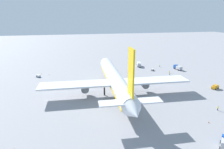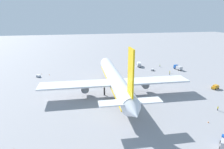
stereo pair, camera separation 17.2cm
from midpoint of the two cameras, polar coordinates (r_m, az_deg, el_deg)
ground_plane at (r=92.36m, az=0.71°, el=-5.16°), size 600.00×600.00×0.00m
airliner at (r=88.82m, az=0.84°, el=-1.46°), size 72.48×67.99×25.48m
service_truck_0 at (r=139.22m, az=7.93°, el=3.01°), size 6.91×3.90×2.77m
service_truck_2 at (r=136.99m, az=18.81°, el=2.00°), size 6.68×3.38×2.76m
service_van at (r=108.61m, az=28.12°, el=-3.22°), size 3.22×4.48×1.97m
baggage_cart_0 at (r=130.35m, az=11.80°, el=1.44°), size 2.94×2.80×1.16m
baggage_cart_1 at (r=121.94m, az=-20.97°, el=-0.39°), size 2.86×3.12×1.34m
ground_worker_1 at (r=123.22m, az=16.57°, el=0.27°), size 0.53×0.53×1.67m
ground_worker_2 at (r=85.21m, az=28.71°, el=-8.73°), size 0.50×0.50×1.72m
ground_worker_3 at (r=141.15m, az=13.88°, el=2.57°), size 0.50×0.50×1.67m
ground_worker_4 at (r=126.79m, az=16.62°, el=0.73°), size 0.41×0.41×1.67m
traffic_cone_0 at (r=124.14m, az=-18.11°, el=-0.02°), size 0.36×0.36×0.55m
traffic_cone_1 at (r=74.99m, az=26.56°, el=-12.41°), size 0.36×0.36×0.55m
traffic_cone_2 at (r=61.90m, az=-26.96°, el=-19.06°), size 0.36×0.36×0.55m
traffic_cone_3 at (r=127.39m, az=-20.08°, el=0.20°), size 0.36×0.36×0.55m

